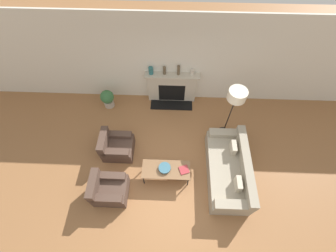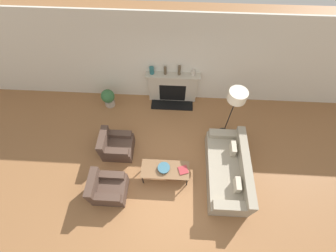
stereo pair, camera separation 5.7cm
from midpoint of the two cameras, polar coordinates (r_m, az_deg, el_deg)
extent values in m
plane|color=#99663D|center=(6.04, -0.47, -14.48)|extent=(18.00, 18.00, 0.00)
cube|color=silver|center=(6.56, 0.62, 16.11)|extent=(18.00, 0.06, 2.90)
cube|color=beige|center=(7.11, 0.77, 9.72)|extent=(1.49, 0.20, 1.04)
cube|color=black|center=(7.16, 0.74, 8.44)|extent=(0.82, 0.04, 0.68)
cube|color=black|center=(7.32, 0.66, 5.38)|extent=(1.34, 0.40, 0.02)
cube|color=beige|center=(6.70, 0.82, 12.72)|extent=(1.61, 0.28, 0.05)
cube|color=#9E937F|center=(6.11, 14.37, -10.90)|extent=(0.95, 2.11, 0.46)
cube|color=#9E937F|center=(5.86, 18.90, -9.33)|extent=(0.20, 2.11, 0.33)
cube|color=#9E937F|center=(6.26, 14.09, -1.79)|extent=(0.88, 0.22, 0.16)
cube|color=#9E937F|center=(5.53, 16.09, -18.72)|extent=(0.88, 0.22, 0.16)
cube|color=#C0B49C|center=(6.02, 15.97, -5.34)|extent=(0.12, 0.32, 0.28)
cube|color=#C0B49C|center=(5.64, 17.11, -13.87)|extent=(0.12, 0.32, 0.28)
cube|color=#4C382D|center=(5.95, -14.58, -15.56)|extent=(0.82, 0.72, 0.41)
cube|color=#4C382D|center=(5.70, -18.68, -13.99)|extent=(0.18, 0.72, 0.35)
cube|color=#4C382D|center=(5.63, -15.69, -17.30)|extent=(0.73, 0.18, 0.13)
cube|color=#4C382D|center=(5.79, -14.68, -12.19)|extent=(0.73, 0.18, 0.13)
cube|color=#4C382D|center=(6.38, -12.72, -5.49)|extent=(0.82, 0.72, 0.41)
cube|color=#4C382D|center=(6.15, -16.34, -3.66)|extent=(0.18, 0.72, 0.35)
cube|color=#4C382D|center=(6.03, -13.60, -6.56)|extent=(0.73, 0.18, 0.13)
cube|color=#4C382D|center=(6.28, -12.78, -2.15)|extent=(0.73, 0.18, 0.13)
cube|color=brown|center=(5.71, -0.79, -10.99)|extent=(1.20, 0.51, 0.03)
cylinder|color=black|center=(5.89, -6.49, -13.50)|extent=(0.03, 0.03, 0.42)
cylinder|color=black|center=(5.86, 4.80, -13.93)|extent=(0.03, 0.03, 0.42)
cylinder|color=black|center=(6.04, -6.08, -9.68)|extent=(0.03, 0.03, 0.42)
cylinder|color=black|center=(6.01, 4.76, -10.07)|extent=(0.03, 0.03, 0.42)
cylinder|color=#38667A|center=(5.69, -1.15, -10.74)|extent=(0.11, 0.11, 0.02)
cylinder|color=#38667A|center=(5.66, -1.15, -10.60)|extent=(0.30, 0.30, 0.06)
cube|color=#9E2D33|center=(5.69, 3.81, -11.04)|extent=(0.28, 0.28, 0.02)
cylinder|color=black|center=(6.91, 13.57, -1.43)|extent=(0.32, 0.32, 0.03)
cylinder|color=black|center=(6.27, 14.98, 2.39)|extent=(0.03, 0.03, 1.55)
cylinder|color=silver|center=(5.62, 16.91, 7.56)|extent=(0.46, 0.46, 0.27)
cylinder|color=#28666B|center=(6.67, -4.61, 13.84)|extent=(0.13, 0.13, 0.22)
cylinder|color=brown|center=(6.63, -1.17, 13.89)|extent=(0.09, 0.09, 0.25)
cylinder|color=brown|center=(6.60, 2.43, 13.97)|extent=(0.08, 0.08, 0.31)
cylinder|color=beige|center=(6.67, 5.96, 13.38)|extent=(0.12, 0.12, 0.17)
cylinder|color=#B2A899|center=(7.48, -14.93, 5.67)|extent=(0.31, 0.31, 0.23)
sphere|color=#386B3D|center=(7.26, -15.45, 7.16)|extent=(0.42, 0.42, 0.42)
camera|label=1|loc=(0.03, -90.26, -0.39)|focal=24.00mm
camera|label=2|loc=(0.03, 89.74, 0.39)|focal=24.00mm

